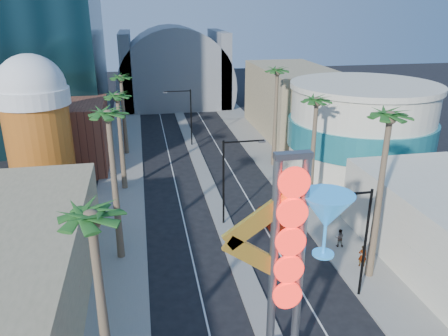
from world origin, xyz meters
TOP-DOWN VIEW (x-y plane):
  - sidewalk_west at (-9.50, 35.00)m, footprint 5.00×100.00m
  - sidewalk_east at (9.50, 35.00)m, footprint 5.00×100.00m
  - median at (0.00, 38.00)m, footprint 1.60×84.00m
  - brick_filler_west at (-16.00, 38.00)m, footprint 10.00×10.00m
  - filler_east at (16.00, 48.00)m, footprint 10.00×20.00m
  - beer_mug at (-17.00, 30.00)m, footprint 7.00×7.00m
  - turquoise_building at (18.00, 30.00)m, footprint 16.60×16.60m
  - canopy at (0.00, 72.00)m, footprint 22.00×16.00m
  - neon_sign at (0.82, 2.96)m, footprint 6.53×2.60m
  - streetlight_0 at (0.55, 20.00)m, footprint 3.79×0.25m
  - streetlight_1 at (-0.55, 44.00)m, footprint 3.79×0.25m
  - streetlight_2 at (6.72, 8.00)m, footprint 3.45×0.25m
  - palm_0 at (-9.00, 2.00)m, footprint 2.40×2.40m
  - palm_1 at (-9.00, 16.00)m, footprint 2.40×2.40m
  - palm_2 at (-9.00, 30.00)m, footprint 2.40×2.40m
  - palm_3 at (-9.00, 42.00)m, footprint 2.40×2.40m
  - palm_5 at (9.00, 10.00)m, footprint 2.40×2.40m
  - palm_6 at (9.00, 22.00)m, footprint 2.40×2.40m
  - palm_7 at (9.00, 34.00)m, footprint 2.40×2.40m
  - red_pickup at (4.77, 18.46)m, footprint 2.87×5.59m
  - pedestrian_a at (9.01, 11.14)m, footprint 0.71×0.54m
  - pedestrian_b at (8.55, 14.18)m, footprint 0.90×0.80m

SIDE VIEW (x-z plane):
  - sidewalk_west at x=-9.50m, z-range 0.00..0.15m
  - sidewalk_east at x=9.50m, z-range 0.00..0.15m
  - median at x=0.00m, z-range 0.00..0.15m
  - red_pickup at x=4.77m, z-range 0.00..1.51m
  - pedestrian_b at x=8.55m, z-range 0.15..1.70m
  - pedestrian_a at x=9.01m, z-range 0.15..1.92m
  - brick_filler_west at x=-16.00m, z-range 0.00..8.00m
  - canopy at x=0.00m, z-range -6.69..15.31m
  - streetlight_2 at x=6.72m, z-range 0.83..8.83m
  - streetlight_0 at x=0.55m, z-range 0.88..8.88m
  - streetlight_1 at x=-0.55m, z-range 0.88..8.88m
  - filler_east at x=16.00m, z-range 0.00..10.00m
  - turquoise_building at x=18.00m, z-range -0.05..10.55m
  - neon_sign at x=0.82m, z-range 1.03..13.58m
  - beer_mug at x=-17.00m, z-range 0.59..15.09m
  - palm_2 at x=-9.00m, z-range 3.88..15.08m
  - palm_3 at x=-9.00m, z-range 3.88..15.08m
  - palm_0 at x=-9.00m, z-range 4.08..15.78m
  - palm_6 at x=9.00m, z-range 4.08..15.78m
  - palm_1 at x=-9.00m, z-range 4.47..17.17m
  - palm_7 at x=9.00m, z-range 4.47..17.17m
  - palm_5 at x=9.00m, z-range 4.67..17.87m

